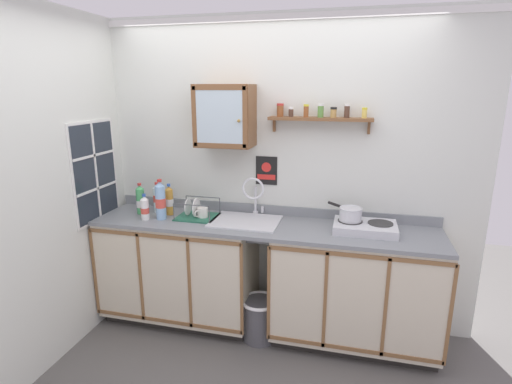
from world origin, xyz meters
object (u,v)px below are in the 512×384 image
Objects in this scene: bottle_juice_amber_3 at (169,201)px; dish_rack at (196,214)px; bottle_soda_green_0 at (140,200)px; warning_sign at (266,171)px; bottle_water_blue_1 at (161,201)px; mug at (202,213)px; trash_bin at (260,318)px; bottle_opaque_white_2 at (145,208)px; saucepan at (350,214)px; bottle_water_clear_4 at (157,198)px; hot_plate_stove at (365,227)px; sink at (247,222)px; wall_cabinet at (225,116)px.

bottle_juice_amber_3 reaches higher than dish_rack.
bottle_soda_green_0 is 1.11m from warning_sign.
bottle_water_blue_1 is 0.35m from mug.
trash_bin is (0.59, -0.17, -0.79)m from dish_rack.
warning_sign is (0.93, 0.40, 0.28)m from bottle_opaque_white_2.
bottle_opaque_white_2 is at bearing -173.78° from saucepan.
bottle_water_clear_4 is 0.98m from warning_sign.
trash_bin is (-0.78, -0.17, -0.79)m from hot_plate_stove.
warning_sign is 0.67× the size of trash_bin.
mug is at bearing -6.08° from bottle_juice_amber_3.
bottle_opaque_white_2 reaches higher than mug.
trash_bin is (0.04, -0.41, -1.13)m from warning_sign.
sink reaches higher than bottle_juice_amber_3.
dish_rack is at bearing 20.96° from bottle_water_blue_1.
bottle_soda_green_0 is at bearing -179.64° from hot_plate_stove.
bottle_water_blue_1 reaches higher than trash_bin.
bottle_water_clear_4 is 0.45m from mug.
bottle_water_blue_1 is 1.41× the size of warning_sign.
bottle_water_clear_4 is (-1.75, 0.06, 0.09)m from hot_plate_stove.
hot_plate_stove reaches higher than trash_bin.
sink is at bearing 130.61° from trash_bin.
warning_sign reaches higher than dish_rack.
wall_cabinet is 2.04× the size of warning_sign.
trash_bin is at bearing -12.91° from bottle_juice_amber_3.
dish_rack is (0.27, 0.10, -0.12)m from bottle_water_blue_1.
dish_rack is 1.39× the size of warning_sign.
bottle_opaque_white_2 is at bearing -157.30° from wall_cabinet.
dish_rack reaches higher than mug.
dish_rack is at bearing -178.49° from sink.
hot_plate_stove is 2.13× the size of bottle_opaque_white_2.
warning_sign is (-0.82, 0.24, 0.34)m from hot_plate_stove.
saucepan is 1.24m from wall_cabinet.
trash_bin is (0.97, -0.23, -0.88)m from bottle_water_clear_4.
bottle_water_blue_1 is 0.87m from wall_cabinet.
saucepan is 1.03× the size of bottle_water_clear_4.
bottle_soda_green_0 is 0.51m from dish_rack.
sink reaches higher than bottle_soda_green_0.
warning_sign is at bearing 13.68° from bottle_soda_green_0.
mug reaches higher than trash_bin.
bottle_opaque_white_2 is 0.82× the size of bottle_water_clear_4.
wall_cabinet reaches higher than bottle_juice_amber_3.
sink reaches higher than dish_rack.
wall_cabinet reaches higher than trash_bin.
trash_bin is (0.36, -0.28, -1.59)m from wall_cabinet.
trash_bin is at bearing -167.56° from hot_plate_stove.
sink reaches higher than saucepan.
mug is (0.45, 0.14, -0.05)m from bottle_opaque_white_2.
saucepan is 1.76m from bottle_soda_green_0.
wall_cabinet is at bearing 175.46° from saucepan.
bottle_juice_amber_3 is at bearing -17.01° from bottle_water_clear_4.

